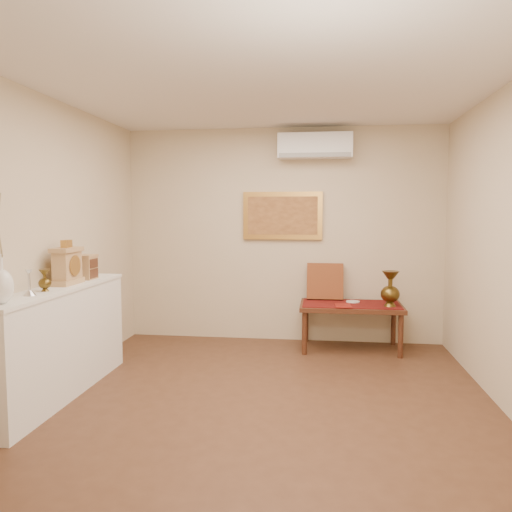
% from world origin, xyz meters
% --- Properties ---
extents(floor, '(4.50, 4.50, 0.00)m').
position_xyz_m(floor, '(0.00, 0.00, 0.00)').
color(floor, brown).
rests_on(floor, ground).
extents(ceiling, '(4.50, 4.50, 0.00)m').
position_xyz_m(ceiling, '(0.00, 0.00, 2.70)').
color(ceiling, silver).
rests_on(ceiling, ground).
extents(wall_back, '(4.00, 0.02, 2.70)m').
position_xyz_m(wall_back, '(0.00, 2.25, 1.35)').
color(wall_back, beige).
rests_on(wall_back, ground).
extents(wall_front, '(4.00, 0.02, 2.70)m').
position_xyz_m(wall_front, '(0.00, -2.25, 1.35)').
color(wall_front, beige).
rests_on(wall_front, ground).
extents(wall_left, '(0.02, 4.50, 2.70)m').
position_xyz_m(wall_left, '(-2.00, 0.00, 1.35)').
color(wall_left, beige).
rests_on(wall_left, ground).
extents(candlestick, '(0.10, 0.10, 0.21)m').
position_xyz_m(candlestick, '(-1.81, -0.43, 1.09)').
color(candlestick, silver).
rests_on(candlestick, display_ledge).
extents(brass_urn_small, '(0.11, 0.11, 0.24)m').
position_xyz_m(brass_urn_small, '(-1.81, -0.22, 1.10)').
color(brass_urn_small, brown).
rests_on(brass_urn_small, display_ledge).
extents(table_cloth, '(1.14, 0.59, 0.01)m').
position_xyz_m(table_cloth, '(0.85, 1.88, 0.55)').
color(table_cloth, '#621310').
rests_on(table_cloth, low_table).
extents(brass_urn_tall, '(0.22, 0.22, 0.50)m').
position_xyz_m(brass_urn_tall, '(1.29, 1.77, 0.81)').
color(brass_urn_tall, brown).
rests_on(brass_urn_tall, table_cloth).
extents(plate, '(0.17, 0.17, 0.01)m').
position_xyz_m(plate, '(0.88, 1.97, 0.56)').
color(plate, white).
rests_on(plate, table_cloth).
extents(menu, '(0.20, 0.26, 0.01)m').
position_xyz_m(menu, '(0.75, 1.69, 0.56)').
color(menu, maroon).
rests_on(menu, table_cloth).
extents(cushion, '(0.45, 0.19, 0.46)m').
position_xyz_m(cushion, '(0.54, 2.14, 0.78)').
color(cushion, '#5D1512').
rests_on(cushion, table_cloth).
extents(display_ledge, '(0.37, 2.02, 0.98)m').
position_xyz_m(display_ledge, '(-1.82, 0.00, 0.49)').
color(display_ledge, white).
rests_on(display_ledge, floor).
extents(mantel_clock, '(0.17, 0.36, 0.41)m').
position_xyz_m(mantel_clock, '(-1.82, 0.19, 1.15)').
color(mantel_clock, tan).
rests_on(mantel_clock, display_ledge).
extents(wooden_chest, '(0.16, 0.21, 0.24)m').
position_xyz_m(wooden_chest, '(-1.81, 0.56, 1.10)').
color(wooden_chest, tan).
rests_on(wooden_chest, display_ledge).
extents(low_table, '(1.20, 0.70, 0.55)m').
position_xyz_m(low_table, '(0.85, 1.88, 0.48)').
color(low_table, '#4B2616').
rests_on(low_table, floor).
extents(painting, '(1.00, 0.06, 0.60)m').
position_xyz_m(painting, '(0.00, 2.22, 1.60)').
color(painting, '#B6833A').
rests_on(painting, wall_back).
extents(ac_unit, '(0.90, 0.25, 0.30)m').
position_xyz_m(ac_unit, '(0.40, 2.12, 2.45)').
color(ac_unit, silver).
rests_on(ac_unit, wall_back).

